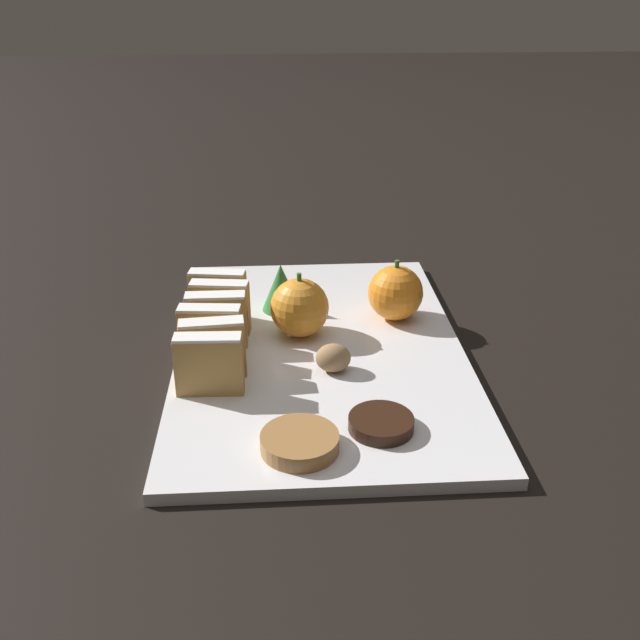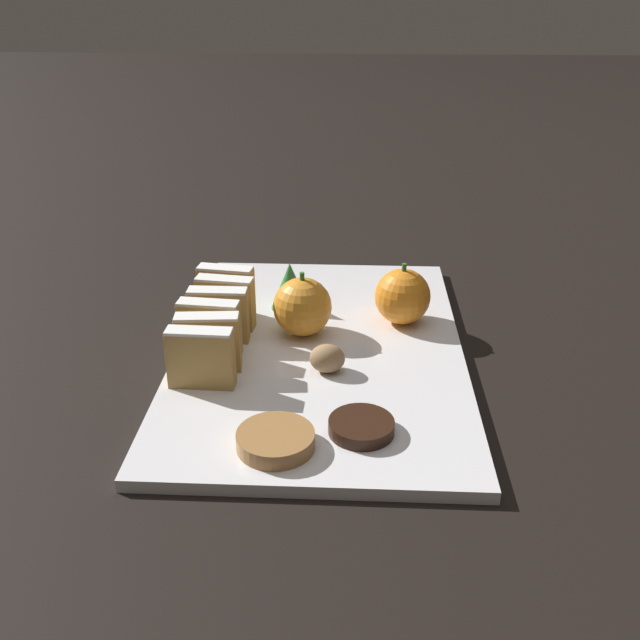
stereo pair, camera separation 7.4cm
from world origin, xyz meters
name	(u,v)px [view 1 (the left image)]	position (x,y,z in m)	size (l,w,h in m)	color
ground_plane	(320,355)	(0.00, 0.00, 0.00)	(6.00, 6.00, 0.00)	black
serving_platter	(320,350)	(0.00, 0.00, 0.01)	(0.30, 0.46, 0.01)	white
stollen_slice_front	(209,364)	(-0.11, -0.08, 0.04)	(0.06, 0.02, 0.06)	tan
stollen_slice_second	(213,348)	(-0.11, -0.05, 0.04)	(0.06, 0.02, 0.06)	tan
stollen_slice_third	(211,334)	(-0.11, -0.02, 0.04)	(0.06, 0.02, 0.06)	tan
stollen_slice_fourth	(216,320)	(-0.11, 0.01, 0.04)	(0.06, 0.02, 0.06)	tan
stollen_slice_fifth	(220,307)	(-0.11, 0.04, 0.04)	(0.06, 0.03, 0.06)	tan
stollen_slice_sixth	(218,296)	(-0.11, 0.07, 0.04)	(0.06, 0.03, 0.06)	tan
orange_near	(300,308)	(-0.02, 0.03, 0.04)	(0.06, 0.06, 0.07)	orange
orange_far	(395,293)	(0.09, 0.06, 0.04)	(0.06, 0.06, 0.07)	orange
walnut	(333,358)	(0.01, -0.05, 0.03)	(0.03, 0.03, 0.03)	#9E7A51
chocolate_cookie	(381,423)	(0.04, -0.16, 0.02)	(0.06, 0.06, 0.01)	black
gingerbread_cookie	(300,442)	(-0.03, -0.18, 0.02)	(0.07, 0.07, 0.01)	#A3703D
evergreen_sprig	(281,287)	(-0.04, 0.09, 0.04)	(0.04, 0.04, 0.06)	#2D7538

